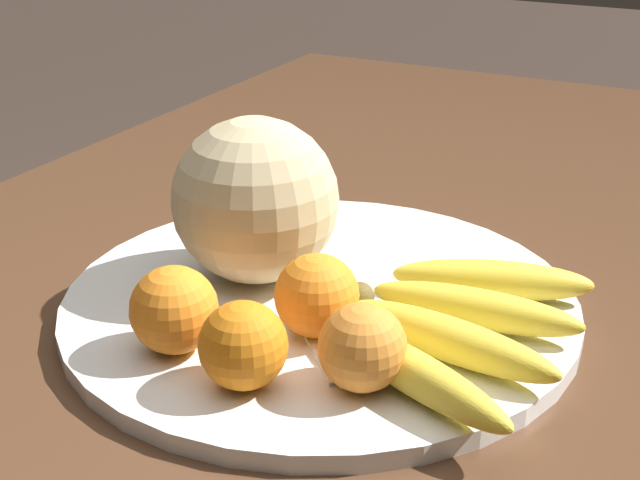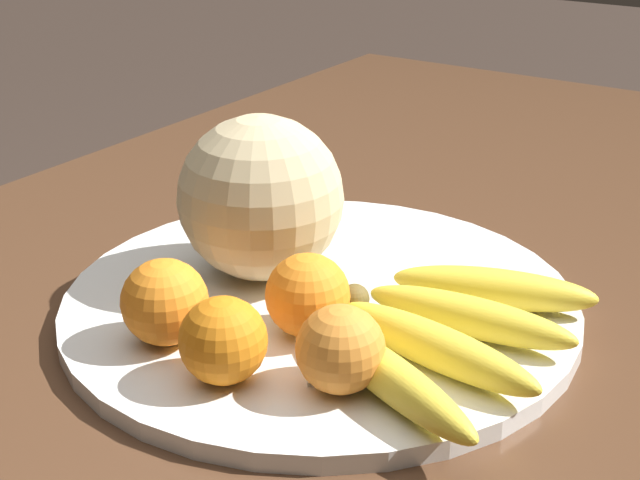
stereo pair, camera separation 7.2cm
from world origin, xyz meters
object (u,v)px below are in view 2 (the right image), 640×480
orange_front_right (308,295)px  orange_mid_center (340,349)px  orange_front_left (223,340)px  banana_bunch (448,329)px  orange_back_left (165,302)px  fruit_bowl (320,302)px  produce_tag (321,354)px  melon (261,198)px  kitchen_table (308,366)px

orange_front_right → orange_mid_center: (-0.05, -0.06, -0.00)m
orange_front_left → banana_bunch: bearing=-42.3°
orange_mid_center → orange_back_left: 0.14m
orange_front_left → orange_mid_center: 0.08m
fruit_bowl → produce_tag: bearing=-146.0°
fruit_bowl → melon: bearing=83.8°
kitchen_table → orange_front_left: size_ratio=26.78×
orange_front_left → orange_back_left: 0.07m
orange_front_left → orange_mid_center: same height
kitchen_table → orange_back_left: (-0.16, 0.02, 0.14)m
orange_mid_center → produce_tag: (0.03, 0.03, -0.03)m
melon → orange_front_right: melon is taller
produce_tag → orange_front_left: bearing=104.9°
melon → orange_back_left: bearing=-176.0°
kitchen_table → produce_tag: 0.18m
melon → produce_tag: (-0.09, -0.12, -0.07)m
orange_front_left → produce_tag: (0.06, -0.04, -0.03)m
orange_front_left → kitchen_table: bearing=16.4°
orange_mid_center → melon: bearing=53.1°
orange_mid_center → produce_tag: orange_mid_center is taller
orange_mid_center → kitchen_table: bearing=40.9°
melon → orange_mid_center: bearing=-126.9°
kitchen_table → produce_tag: (-0.12, -0.09, 0.10)m
melon → banana_bunch: melon is taller
kitchen_table → orange_mid_center: size_ratio=26.92×
melon → fruit_bowl: bearing=-96.2°
fruit_bowl → kitchen_table: bearing=45.3°
kitchen_table → produce_tag: bearing=-141.9°
kitchen_table → fruit_bowl: size_ratio=3.91×
banana_bunch → produce_tag: 0.10m
melon → orange_front_left: bearing=-152.2°
kitchen_table → produce_tag: size_ratio=21.39×
orange_front_right → produce_tag: 0.05m
melon → orange_back_left: melon is taller
orange_front_left → produce_tag: bearing=-32.5°
kitchen_table → banana_bunch: banana_bunch is taller
orange_back_left → produce_tag: bearing=-67.6°
orange_front_right → orange_back_left: size_ratio=0.99×
melon → orange_mid_center: melon is taller
fruit_bowl → orange_front_right: size_ratio=6.58×
melon → orange_front_right: 0.12m
orange_back_left → kitchen_table: bearing=-5.7°
orange_front_right → orange_back_left: (-0.07, 0.08, 0.00)m
melon → orange_back_left: size_ratio=2.15×
fruit_bowl → orange_front_left: orange_front_left is taller
melon → banana_bunch: (-0.03, -0.19, -0.05)m
melon → orange_mid_center: (-0.11, -0.15, -0.04)m
kitchen_table → orange_back_left: size_ratio=25.36×
orange_front_right → orange_mid_center: bearing=-129.5°
orange_front_right → produce_tag: size_ratio=0.83×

